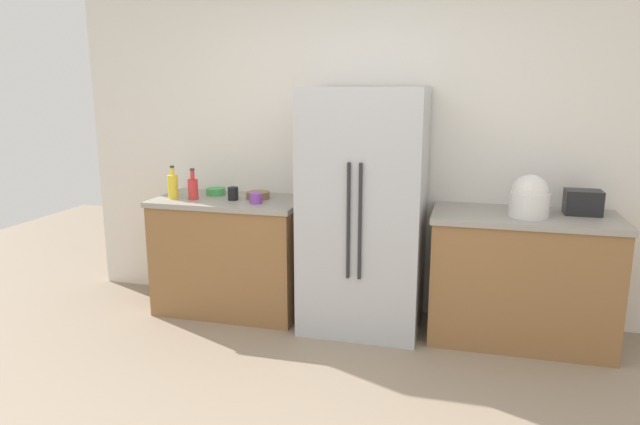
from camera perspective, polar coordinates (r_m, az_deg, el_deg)
name	(u,v)px	position (r m, az deg, el deg)	size (l,w,h in m)	color
kitchen_back_panel	(367,136)	(4.51, 4.70, 7.64)	(4.84, 0.10, 2.80)	silver
counter_left	(231,254)	(4.64, -8.88, -4.18)	(1.17, 0.65, 0.92)	olive
counter_right	(521,278)	(4.28, 19.49, -6.17)	(1.26, 0.65, 0.92)	olive
refrigerator	(364,211)	(4.18, 4.42, 0.17)	(0.87, 0.71, 1.78)	#B2B5BA
toaster	(583,202)	(4.30, 24.87, 0.94)	(0.24, 0.18, 0.17)	black
rice_cooker	(530,198)	(4.07, 20.27, 1.38)	(0.26, 0.26, 0.29)	silver
bottle_a	(173,186)	(4.61, -14.54, 2.60)	(0.08, 0.08, 0.26)	yellow
bottle_b	(193,188)	(4.53, -12.62, 2.42)	(0.08, 0.08, 0.24)	red
cup_a	(233,194)	(4.46, -8.72, 1.89)	(0.08, 0.08, 0.10)	black
cup_b	(256,198)	(4.30, -6.44, 1.43)	(0.09, 0.09, 0.08)	purple
cup_c	(534,204)	(4.32, 20.66, 0.76)	(0.09, 0.09, 0.08)	blue
bowl_a	(216,191)	(4.69, -10.41, 2.09)	(0.16, 0.16, 0.06)	green
bowl_b	(258,195)	(4.50, -6.23, 1.75)	(0.19, 0.19, 0.05)	brown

